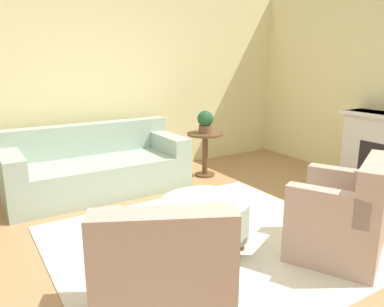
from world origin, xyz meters
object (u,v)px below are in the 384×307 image
(ottoman_table, at_px, (205,217))
(couch, at_px, (97,169))
(armchair_left, at_px, (163,279))
(armchair_right, at_px, (344,218))
(potted_plant_on_side_table, at_px, (205,121))
(side_table, at_px, (205,147))

(ottoman_table, bearing_deg, couch, 100.31)
(couch, xyz_separation_m, armchair_left, (-0.47, -2.76, 0.05))
(couch, height_order, armchair_right, armchair_right)
(armchair_left, relative_size, potted_plant_on_side_table, 3.24)
(couch, bearing_deg, armchair_left, -99.63)
(potted_plant_on_side_table, bearing_deg, armchair_left, -128.40)
(ottoman_table, xyz_separation_m, potted_plant_on_side_table, (1.23, 1.84, 0.53))
(armchair_right, xyz_separation_m, ottoman_table, (-0.95, 0.76, -0.06))
(couch, relative_size, armchair_right, 2.14)
(ottoman_table, bearing_deg, side_table, 56.25)
(couch, height_order, potted_plant_on_side_table, potted_plant_on_side_table)
(ottoman_table, bearing_deg, potted_plant_on_side_table, 56.25)
(armchair_left, bearing_deg, side_table, 51.60)
(side_table, xyz_separation_m, potted_plant_on_side_table, (0.00, -0.00, 0.38))
(couch, xyz_separation_m, side_table, (1.59, -0.16, 0.13))
(couch, height_order, ottoman_table, couch)
(couch, relative_size, potted_plant_on_side_table, 6.92)
(potted_plant_on_side_table, bearing_deg, ottoman_table, -123.75)
(potted_plant_on_side_table, bearing_deg, armchair_right, -96.16)
(armchair_left, xyz_separation_m, ottoman_table, (0.83, 0.76, -0.06))
(armchair_left, height_order, armchair_right, same)
(armchair_left, xyz_separation_m, side_table, (2.06, 2.60, 0.09))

